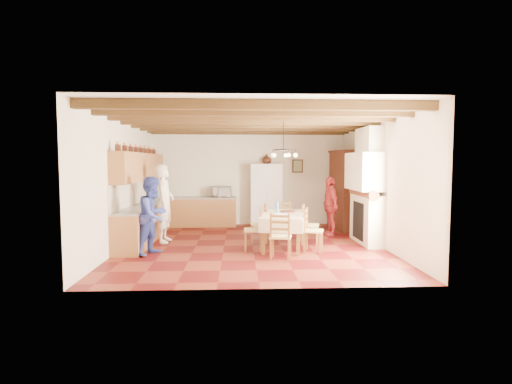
% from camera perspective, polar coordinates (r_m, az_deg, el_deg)
% --- Properties ---
extents(floor, '(6.00, 6.50, 0.02)m').
position_cam_1_polar(floor, '(9.54, -0.52, -7.71)').
color(floor, '#4C0C0D').
rests_on(floor, ground).
extents(ceiling, '(6.00, 6.50, 0.02)m').
position_cam_1_polar(ceiling, '(9.39, -0.54, 10.63)').
color(ceiling, white).
rests_on(ceiling, ground).
extents(wall_back, '(6.00, 0.02, 3.00)m').
position_cam_1_polar(wall_back, '(12.60, -1.06, 2.14)').
color(wall_back, beige).
rests_on(wall_back, ground).
extents(wall_front, '(6.00, 0.02, 3.00)m').
position_cam_1_polar(wall_front, '(6.09, 0.56, -0.16)').
color(wall_front, beige).
rests_on(wall_front, ground).
extents(wall_left, '(0.02, 6.50, 3.00)m').
position_cam_1_polar(wall_left, '(9.71, -18.57, 1.28)').
color(wall_left, beige).
rests_on(wall_left, ground).
extents(wall_right, '(0.02, 6.50, 3.00)m').
position_cam_1_polar(wall_right, '(9.92, 17.13, 1.37)').
color(wall_right, beige).
rests_on(wall_right, ground).
extents(ceiling_beams, '(6.00, 6.30, 0.16)m').
position_cam_1_polar(ceiling_beams, '(9.38, -0.54, 10.03)').
color(ceiling_beams, '#352211').
rests_on(ceiling_beams, ground).
extents(lower_cabinets_left, '(0.60, 4.30, 0.86)m').
position_cam_1_polar(lower_cabinets_left, '(10.75, -15.30, -4.11)').
color(lower_cabinets_left, olive).
rests_on(lower_cabinets_left, ground).
extents(lower_cabinets_back, '(2.30, 0.60, 0.86)m').
position_cam_1_polar(lower_cabinets_back, '(12.43, -8.18, -2.88)').
color(lower_cabinets_back, olive).
rests_on(lower_cabinets_back, ground).
extents(countertop_left, '(0.62, 4.30, 0.04)m').
position_cam_1_polar(countertop_left, '(10.70, -15.35, -1.73)').
color(countertop_left, gray).
rests_on(countertop_left, lower_cabinets_left).
extents(countertop_back, '(2.34, 0.62, 0.04)m').
position_cam_1_polar(countertop_back, '(12.38, -8.21, -0.82)').
color(countertop_back, gray).
rests_on(countertop_back, lower_cabinets_back).
extents(backsplash_left, '(0.03, 4.30, 0.60)m').
position_cam_1_polar(backsplash_left, '(10.74, -16.87, -0.02)').
color(backsplash_left, beige).
rests_on(backsplash_left, ground).
extents(backsplash_back, '(2.30, 0.03, 0.60)m').
position_cam_1_polar(backsplash_back, '(12.64, -8.10, 0.74)').
color(backsplash_back, beige).
rests_on(backsplash_back, ground).
extents(upper_cabinets, '(0.35, 4.20, 0.70)m').
position_cam_1_polar(upper_cabinets, '(10.67, -16.11, 3.46)').
color(upper_cabinets, olive).
rests_on(upper_cabinets, ground).
extents(fireplace, '(0.56, 1.60, 2.80)m').
position_cam_1_polar(fireplace, '(10.02, 15.17, 0.86)').
color(fireplace, '#EEE9C9').
rests_on(fireplace, ground).
extents(wall_picture, '(0.34, 0.03, 0.42)m').
position_cam_1_polar(wall_picture, '(12.70, 5.97, 3.71)').
color(wall_picture, '#322016').
rests_on(wall_picture, ground).
extents(refrigerator, '(1.00, 0.83, 1.92)m').
position_cam_1_polar(refrigerator, '(12.50, 1.48, -0.36)').
color(refrigerator, white).
rests_on(refrigerator, floor).
extents(hutch, '(0.69, 1.33, 2.32)m').
position_cam_1_polar(hutch, '(11.89, 12.46, 0.26)').
color(hutch, '#3B180D').
rests_on(hutch, floor).
extents(dining_table, '(1.22, 1.93, 0.79)m').
position_cam_1_polar(dining_table, '(9.24, 3.89, -3.62)').
color(dining_table, beige).
rests_on(dining_table, floor).
extents(chandelier, '(0.47, 0.47, 0.03)m').
position_cam_1_polar(chandelier, '(9.15, 3.94, 6.02)').
color(chandelier, black).
rests_on(chandelier, ground).
extents(chair_left_near, '(0.42, 0.44, 0.96)m').
position_cam_1_polar(chair_left_near, '(8.94, -0.42, -5.33)').
color(chair_left_near, brown).
rests_on(chair_left_near, floor).
extents(chair_left_far, '(0.40, 0.42, 0.96)m').
position_cam_1_polar(chair_left_far, '(9.77, 0.39, -4.50)').
color(chair_left_far, brown).
rests_on(chair_left_far, floor).
extents(chair_right_near, '(0.51, 0.52, 0.96)m').
position_cam_1_polar(chair_right_near, '(8.92, 8.19, -5.38)').
color(chair_right_near, brown).
rests_on(chair_right_near, floor).
extents(chair_right_far, '(0.49, 0.50, 0.96)m').
position_cam_1_polar(chair_right_far, '(9.69, 7.76, -4.61)').
color(chair_right_far, brown).
rests_on(chair_right_far, floor).
extents(chair_end_near, '(0.49, 0.48, 0.96)m').
position_cam_1_polar(chair_end_near, '(8.17, 3.54, -6.25)').
color(chair_end_near, brown).
rests_on(chair_end_near, floor).
extents(chair_end_far, '(0.47, 0.45, 0.96)m').
position_cam_1_polar(chair_end_far, '(10.32, 3.88, -4.04)').
color(chair_end_far, brown).
rests_on(chair_end_far, floor).
extents(person_man, '(0.47, 0.71, 1.92)m').
position_cam_1_polar(person_man, '(10.06, -12.97, -1.59)').
color(person_man, white).
rests_on(person_man, floor).
extents(person_woman_blue, '(0.92, 1.00, 1.67)m').
position_cam_1_polar(person_woman_blue, '(8.79, -14.47, -3.28)').
color(person_woman_blue, '#313F9A').
rests_on(person_woman_blue, floor).
extents(person_woman_red, '(0.48, 0.97, 1.59)m').
position_cam_1_polar(person_woman_red, '(10.89, 10.53, -2.00)').
color(person_woman_red, '#B22C30').
rests_on(person_woman_red, floor).
extents(microwave, '(0.62, 0.46, 0.32)m').
position_cam_1_polar(microwave, '(12.32, -4.90, 0.03)').
color(microwave, silver).
rests_on(microwave, countertop_back).
extents(fridge_vase, '(0.38, 0.38, 0.31)m').
position_cam_1_polar(fridge_vase, '(12.46, 1.54, 4.75)').
color(fridge_vase, '#3B180D').
rests_on(fridge_vase, refrigerator).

